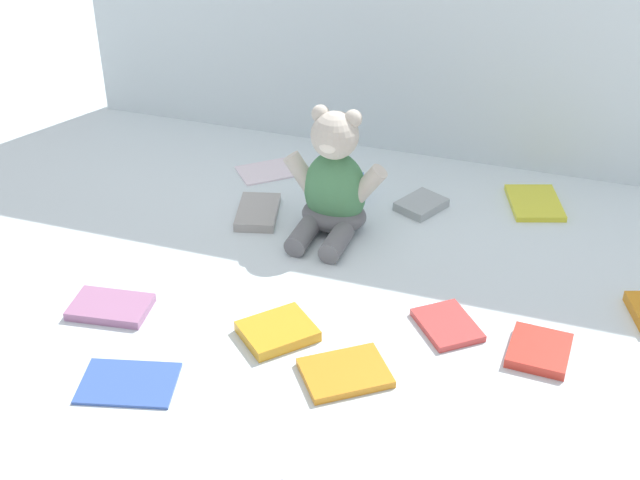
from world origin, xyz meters
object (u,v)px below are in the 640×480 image
Objects in this scene: book_case_3 at (258,212)px; book_case_11 at (447,325)px; book_case_5 at (421,205)px; book_case_4 at (345,373)px; book_case_6 at (535,203)px; book_case_10 at (539,350)px; book_case_13 at (267,171)px; book_case_8 at (128,382)px; teddy_bear at (334,187)px; book_case_0 at (111,307)px; book_case_1 at (344,187)px; book_case_2 at (278,331)px.

book_case_3 is 1.18× the size of book_case_11.
book_case_5 is (0.29, 0.13, -0.00)m from book_case_3.
book_case_4 is 0.20m from book_case_11.
book_case_5 is 0.68× the size of book_case_6.
book_case_10 is at bearing 81.72° from book_case_4.
book_case_5 is at bearing -170.57° from book_case_3.
book_case_10 reaches higher than book_case_13.
book_case_6 is at bearing 124.87° from book_case_4.
book_case_6 is 0.95× the size of book_case_8.
book_case_4 is at bearing -68.21° from teddy_bear.
book_case_6 is (0.62, 0.57, -0.00)m from book_case_0.
book_case_8 is 1.19× the size of book_case_13.
book_case_13 is at bearing -88.43° from book_case_3.
book_case_1 is (0.24, 0.51, 0.00)m from book_case_0.
book_case_4 is 1.38× the size of book_case_5.
book_case_1 is at bearing 101.05° from teddy_bear.
book_case_2 is at bearing 162.99° from book_case_13.
teddy_bear is 2.06× the size of book_case_13.
book_case_13 is (0.06, 0.53, -0.00)m from book_case_0.
book_case_10 is (0.27, 0.14, 0.00)m from book_case_4.
book_case_11 is (0.53, 0.13, -0.00)m from book_case_0.
book_case_0 is at bearing 155.03° from book_case_11.
book_case_2 is at bearing -85.63° from teddy_bear.
book_case_5 is 0.91× the size of book_case_10.
book_case_8 is (-0.15, -0.51, -0.09)m from teddy_bear.
book_case_13 is at bearing 170.16° from book_case_8.
book_case_10 is at bearing -29.89° from teddy_bear.
book_case_1 is at bearing -145.64° from book_case_3.
book_case_10 is 0.85× the size of book_case_13.
book_case_1 is 0.56m from book_case_4.
teddy_bear reaches higher than book_case_5.
book_case_2 reaches higher than book_case_8.
book_case_11 is (0.27, -0.23, -0.08)m from teddy_bear.
book_case_8 is at bearing 88.95° from book_case_2.
book_case_4 is at bearing 78.10° from book_case_0.
book_case_1 is 0.48m from book_case_2.
book_case_8 is 0.69m from book_case_13.
book_case_2 is at bearing -165.22° from book_case_10.
book_case_1 is at bearing -8.20° from book_case_6.
book_case_8 is (0.12, -0.15, -0.00)m from book_case_0.
book_case_4 is at bearing 171.28° from book_case_13.
teddy_bear is 0.54m from book_case_8.
teddy_bear reaches higher than book_case_1.
book_case_0 is at bearing 24.44° from book_case_6.
book_case_3 is at bearing -20.57° from book_case_2.
book_case_1 is at bearing 154.87° from book_case_8.
book_case_3 is (-0.17, 0.33, -0.00)m from book_case_2.
book_case_5 is at bearing 70.35° from book_case_11.
book_case_5 is (-0.00, 0.52, 0.00)m from book_case_4.
book_case_1 is 0.59m from book_case_10.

